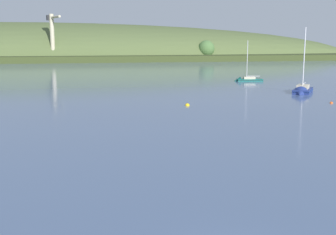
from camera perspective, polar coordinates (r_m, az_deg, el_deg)
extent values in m
cube|color=#35401E|center=(239.05, -13.36, 7.86)|extent=(527.01, 116.30, 3.05)
ellipsoid|color=#4C5B33|center=(264.51, -17.50, 7.51)|extent=(424.66, 126.36, 42.62)
sphere|color=#476B38|center=(238.71, 5.17, 9.22)|extent=(9.24, 9.24, 9.24)
cube|color=#4C4C51|center=(222.47, -15.19, 7.51)|extent=(5.87, 5.87, 2.00)
cylinder|color=#BCB293|center=(222.34, -15.33, 10.54)|extent=(2.16, 2.16, 21.57)
cylinder|color=#BCB293|center=(217.81, -15.00, 12.96)|extent=(4.68, 12.73, 1.19)
cube|color=#333338|center=(224.87, -15.64, 12.83)|extent=(3.47, 2.81, 2.59)
cube|color=#0F564C|center=(106.61, 10.95, 4.85)|extent=(6.61, 3.87, 1.02)
cone|color=#0F564C|center=(105.96, 9.30, 4.87)|extent=(2.09, 2.49, 2.14)
cube|color=black|center=(106.58, 10.96, 5.00)|extent=(6.62, 3.89, 0.10)
cube|color=#BCB299|center=(106.51, 10.89, 5.27)|extent=(3.12, 2.23, 0.55)
cylinder|color=silver|center=(106.12, 10.63, 7.65)|extent=(0.16, 0.16, 9.38)
cylinder|color=silver|center=(106.70, 11.43, 5.49)|extent=(3.18, 1.03, 0.12)
cube|color=navy|center=(83.72, 17.71, 3.24)|extent=(6.97, 7.19, 1.46)
cone|color=navy|center=(80.21, 17.39, 2.98)|extent=(3.25, 3.20, 2.78)
cube|color=navy|center=(83.68, 17.73, 3.49)|extent=(7.00, 7.21, 0.16)
cube|color=#BCB299|center=(83.43, 17.74, 3.98)|extent=(3.63, 3.69, 0.75)
cylinder|color=silver|center=(82.39, 17.87, 7.59)|extent=(0.20, 0.20, 11.31)
cylinder|color=silver|center=(84.53, 17.86, 4.40)|extent=(2.67, 2.85, 0.16)
sphere|color=#EA5B19|center=(70.42, 21.15, 1.80)|extent=(0.51, 0.51, 0.51)
cylinder|color=black|center=(70.38, 21.17, 2.04)|extent=(0.04, 0.04, 0.08)
sphere|color=yellow|center=(63.35, 2.62, 1.62)|extent=(0.67, 0.67, 0.67)
cylinder|color=black|center=(63.30, 2.62, 1.96)|extent=(0.04, 0.04, 0.08)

